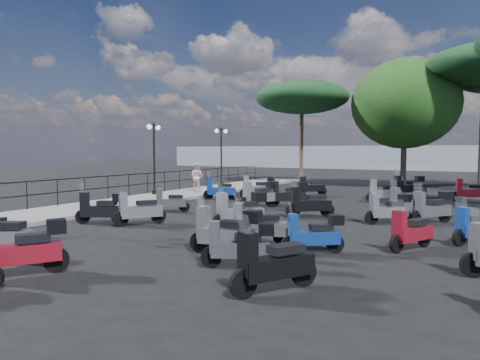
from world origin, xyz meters
The scene contains 33 objects.
ground centered at (0.00, 0.00, 0.00)m, with size 120.00×120.00×0.00m, color black.
sidewalk centered at (-6.50, 3.00, 0.07)m, with size 3.00×30.00×0.15m, color slate.
railing centered at (-7.80, 2.80, 0.90)m, with size 0.04×26.04×1.10m.
lamp_post_1 centered at (-7.40, 3.57, 2.26)m, with size 0.39×1.08×3.69m.
lamp_post_2 centered at (-7.13, 9.70, 2.28)m, with size 0.42×1.09×3.73m.
pedestrian_far centered at (-6.37, 5.93, 0.95)m, with size 0.78×0.60×1.60m, color beige.
scooter_2 centered at (-3.46, -3.65, 0.51)m, with size 1.57×0.95×1.35m.
scooter_3 centered at (-3.23, -0.37, 0.41)m, with size 1.35×0.82×1.18m.
scooter_4 centered at (-3.75, 4.13, 0.48)m, with size 1.67×0.79×1.38m.
scooter_5 centered at (-2.33, 5.49, 0.55)m, with size 1.67×1.05×1.45m.
scooter_6 centered at (-0.30, -8.55, 0.53)m, with size 1.15×1.55×1.41m.
scooter_7 centered at (0.99, -2.24, 0.56)m, with size 1.20×1.63×1.48m.
scooter_8 centered at (-2.27, -3.18, 0.48)m, with size 1.05×1.52×1.38m.
scooter_9 centered at (0.22, 3.39, 0.53)m, with size 1.55×1.16×1.41m.
scooter_10 centered at (-0.69, 2.36, 0.55)m, with size 1.06×1.67×1.45m.
scooter_11 centered at (-0.44, 7.98, 0.47)m, with size 1.28×1.26×1.34m.
scooter_13 centered at (2.30, -5.21, 0.54)m, with size 1.79×0.61×1.43m.
scooter_14 centered at (2.40, -3.84, 0.47)m, with size 1.66×0.77×1.36m.
scooter_15 centered at (2.05, 0.94, 0.50)m, with size 1.49×1.22×1.44m.
scooter_16 centered at (3.59, 6.79, 0.51)m, with size 1.57×0.99×1.36m.
scooter_17 centered at (4.34, -7.04, 0.49)m, with size 1.03×1.56×1.40m.
scooter_18 centered at (3.08, -5.98, 0.47)m, with size 1.43×0.90×1.24m.
scooter_19 centered at (4.00, -4.04, 0.46)m, with size 1.31×1.01×1.21m.
scooter_20 centered at (4.77, 1.05, 0.48)m, with size 1.33×1.17×1.28m.
scooter_21 centered at (5.01, 3.40, 0.51)m, with size 1.25×1.39×1.35m.
scooter_22 centered at (4.14, 9.85, 0.55)m, with size 1.51×1.30×1.45m.
scooter_24 centered at (5.94, -2.57, 0.44)m, with size 0.86×1.49×1.28m.
scooter_26 centered at (7.31, -1.03, 0.48)m, with size 1.04×1.39×1.27m.
scooter_27 centered at (6.02, 1.77, 0.52)m, with size 1.20×1.48×1.39m.
scooter_28 centered at (7.03, 8.93, 0.50)m, with size 1.76×0.74×1.43m.
broadleaf_tree centered at (2.99, 15.88, 5.40)m, with size 6.77×6.77×8.28m.
pine_2 centered at (-4.05, 15.79, 6.22)m, with size 6.73×6.73×7.41m.
distant_hills centered at (0.00, 45.00, 1.50)m, with size 70.00×8.00×3.00m, color gray.
Camera 1 is at (7.38, -13.56, 2.44)m, focal length 32.00 mm.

